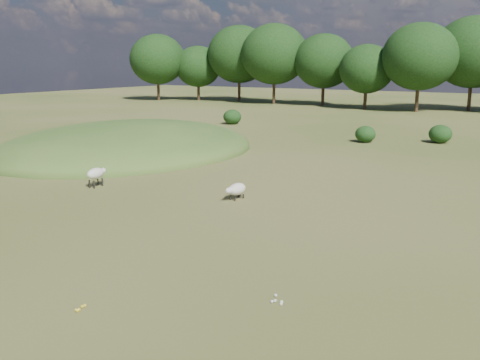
# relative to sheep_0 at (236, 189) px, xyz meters

# --- Properties ---
(ground) EXTENTS (160.00, 160.00, 0.00)m
(ground) POSITION_rel_sheep_0_xyz_m (-1.59, 15.65, -0.46)
(ground) COLOR #3A4F18
(ground) RESTS_ON ground
(mound) EXTENTS (16.00, 20.00, 4.00)m
(mound) POSITION_rel_sheep_0_xyz_m (-13.59, 7.65, -0.46)
(mound) COLOR #33561E
(mound) RESTS_ON ground
(treeline) EXTENTS (96.28, 14.66, 11.70)m
(treeline) POSITION_rel_sheep_0_xyz_m (-2.65, 51.09, 6.10)
(treeline) COLOR black
(treeline) RESTS_ON ground
(shrubs) EXTENTS (22.04, 6.84, 1.46)m
(shrubs) POSITION_rel_sheep_0_xyz_m (-5.00, 22.95, 0.24)
(shrubs) COLOR black
(shrubs) RESTS_ON ground
(sheep_0) EXTENTS (0.68, 1.30, 0.73)m
(sheep_0) POSITION_rel_sheep_0_xyz_m (0.00, 0.00, 0.00)
(sheep_0) COLOR beige
(sheep_0) RESTS_ON ground
(sheep_3) EXTENTS (0.71, 1.35, 0.95)m
(sheep_3) POSITION_rel_sheep_0_xyz_m (-7.20, -1.48, 0.20)
(sheep_3) COLOR beige
(sheep_3) RESTS_ON ground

